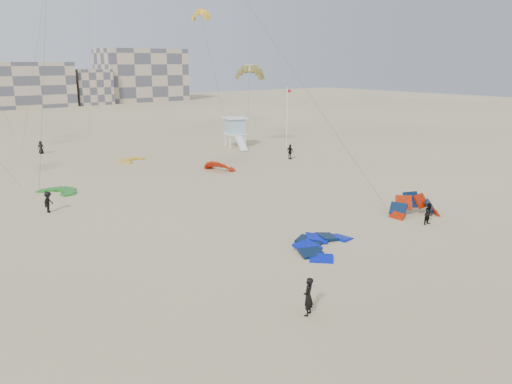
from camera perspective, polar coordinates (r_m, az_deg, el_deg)
ground at (r=29.46m, az=7.64°, el=-9.22°), size 320.00×320.00×0.00m
kite_ground_blue at (r=33.43m, az=7.72°, el=-6.27°), size 6.83×6.94×1.55m
kite_ground_orange at (r=41.77m, az=17.65°, el=-2.57°), size 5.49×5.40×4.25m
kite_ground_green at (r=50.42m, az=-21.63°, el=-0.03°), size 5.06×4.96×0.66m
kite_ground_red_far at (r=56.69m, az=-4.21°, el=2.50°), size 5.00×4.92×3.47m
kite_ground_yellow at (r=63.93m, az=-14.01°, el=3.48°), size 4.89×4.95×0.60m
kitesurfer_main at (r=24.51m, az=5.98°, el=-11.80°), size 0.84×0.73×1.93m
kitesurfer_b at (r=39.60m, az=19.19°, el=-2.37°), size 0.83×0.65×1.67m
kitesurfer_c at (r=43.76m, az=-22.64°, el=-1.08°), size 1.24×1.24×1.73m
kitesurfer_d at (r=63.07m, az=3.92°, el=4.60°), size 0.62×1.16×1.88m
kitesurfer_e at (r=72.66m, az=-23.37°, el=4.70°), size 0.96×0.76×1.72m
kitesurfer_f at (r=86.37m, az=-1.95°, el=7.31°), size 0.73×1.74×1.82m
kite_fly_olive at (r=69.08m, az=-0.77°, el=13.37°), size 6.55×7.40×10.99m
kite_fly_yellow at (r=86.26m, az=-6.34°, el=19.37°), size 5.24×4.67×19.26m
lifeguard_tower_near at (r=72.02m, az=-2.37°, el=6.82°), size 3.79×6.28×4.27m
flagpole at (r=71.62m, az=3.57°, el=8.63°), size 0.69×0.11×8.49m
condo_mid at (r=151.88m, az=-26.61°, el=10.87°), size 32.00×16.00×12.00m
condo_east at (r=166.09m, az=-12.91°, el=12.90°), size 26.00×14.00×16.00m
condo_fill_right at (r=155.75m, az=-18.35°, el=11.34°), size 10.00×10.00×10.00m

